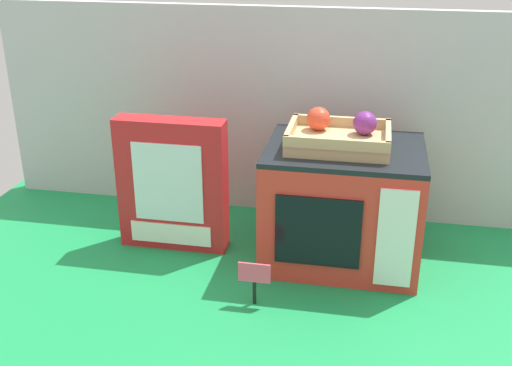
# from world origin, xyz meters

# --- Properties ---
(ground_plane) EXTENTS (1.70, 1.70, 0.00)m
(ground_plane) POSITION_xyz_m (0.00, 0.00, 0.00)
(ground_plane) COLOR #198C47
(ground_plane) RESTS_ON ground
(display_back_panel) EXTENTS (1.61, 0.03, 0.57)m
(display_back_panel) POSITION_xyz_m (0.00, 0.26, 0.28)
(display_back_panel) COLOR #B7BABF
(display_back_panel) RESTS_ON ground
(toy_microwave) EXTENTS (0.36, 0.29, 0.29)m
(toy_microwave) POSITION_xyz_m (0.18, 0.01, 0.14)
(toy_microwave) COLOR red
(toy_microwave) RESTS_ON ground
(food_groups_crate) EXTENTS (0.23, 0.18, 0.08)m
(food_groups_crate) POSITION_xyz_m (0.16, 0.00, 0.31)
(food_groups_crate) COLOR tan
(food_groups_crate) RESTS_ON toy_microwave
(cookie_set_box) EXTENTS (0.27, 0.07, 0.33)m
(cookie_set_box) POSITION_xyz_m (-0.24, -0.01, 0.17)
(cookie_set_box) COLOR red
(cookie_set_box) RESTS_ON ground
(price_sign) EXTENTS (0.07, 0.01, 0.10)m
(price_sign) POSITION_xyz_m (0.01, -0.24, 0.07)
(price_sign) COLOR black
(price_sign) RESTS_ON ground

